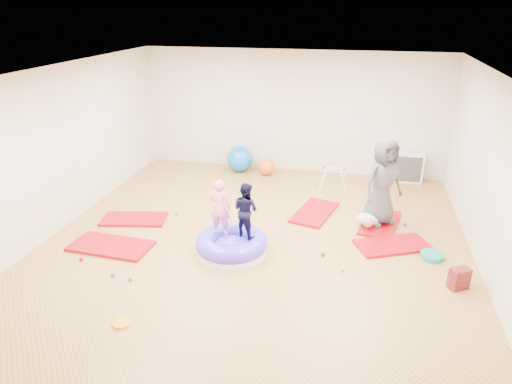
# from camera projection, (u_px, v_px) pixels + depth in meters

# --- Properties ---
(room) EXTENTS (7.01, 8.01, 2.81)m
(room) POSITION_uv_depth(u_px,v_px,m) (252.00, 169.00, 6.95)
(room) COLOR #A47949
(room) RESTS_ON ground
(gym_mat_front_left) EXTENTS (1.36, 0.73, 0.06)m
(gym_mat_front_left) POSITION_uv_depth(u_px,v_px,m) (111.00, 246.00, 7.53)
(gym_mat_front_left) COLOR #A70F11
(gym_mat_front_left) RESTS_ON ground
(gym_mat_mid_left) EXTENTS (1.25, 0.79, 0.05)m
(gym_mat_mid_left) POSITION_uv_depth(u_px,v_px,m) (134.00, 219.00, 8.48)
(gym_mat_mid_left) COLOR #A70F11
(gym_mat_mid_left) RESTS_ON ground
(gym_mat_center_back) EXTENTS (0.88, 1.32, 0.05)m
(gym_mat_center_back) POSITION_uv_depth(u_px,v_px,m) (315.00, 212.00, 8.75)
(gym_mat_center_back) COLOR #A70F11
(gym_mat_center_back) RESTS_ON ground
(gym_mat_right) EXTENTS (1.33, 1.04, 0.05)m
(gym_mat_right) POSITION_uv_depth(u_px,v_px,m) (393.00, 245.00, 7.56)
(gym_mat_right) COLOR #A70F11
(gym_mat_right) RESTS_ON ground
(gym_mat_rear_right) EXTENTS (0.82, 1.30, 0.05)m
(gym_mat_rear_right) POSITION_uv_depth(u_px,v_px,m) (380.00, 223.00, 8.32)
(gym_mat_rear_right) COLOR #A70F11
(gym_mat_rear_right) RESTS_ON ground
(inflatable_cushion) EXTENTS (1.17, 1.17, 0.37)m
(inflatable_cushion) POSITION_uv_depth(u_px,v_px,m) (232.00, 245.00, 7.34)
(inflatable_cushion) COLOR white
(inflatable_cushion) RESTS_ON ground
(child_pink) EXTENTS (0.34, 0.23, 0.94)m
(child_pink) POSITION_uv_depth(u_px,v_px,m) (220.00, 204.00, 7.18)
(child_pink) COLOR pink
(child_pink) RESTS_ON inflatable_cushion
(child_navy) EXTENTS (0.55, 0.50, 0.90)m
(child_navy) POSITION_uv_depth(u_px,v_px,m) (246.00, 207.00, 7.14)
(child_navy) COLOR black
(child_navy) RESTS_ON inflatable_cushion
(adult_caregiver) EXTENTS (0.92, 0.88, 1.58)m
(adult_caregiver) POSITION_uv_depth(u_px,v_px,m) (383.00, 182.00, 8.00)
(adult_caregiver) COLOR #424249
(adult_caregiver) RESTS_ON gym_mat_rear_right
(infant) EXTENTS (0.40, 0.41, 0.24)m
(infant) POSITION_uv_depth(u_px,v_px,m) (368.00, 220.00, 8.11)
(infant) COLOR #A5C6E9
(infant) RESTS_ON gym_mat_rear_right
(ball_pit_balls) EXTENTS (5.10, 3.45, 0.06)m
(ball_pit_balls) POSITION_uv_depth(u_px,v_px,m) (244.00, 245.00, 7.56)
(ball_pit_balls) COLOR #BA0306
(ball_pit_balls) RESTS_ON ground
(exercise_ball_blue) EXTENTS (0.62, 0.62, 0.62)m
(exercise_ball_blue) POSITION_uv_depth(u_px,v_px,m) (240.00, 159.00, 10.84)
(exercise_ball_blue) COLOR blue
(exercise_ball_blue) RESTS_ON ground
(exercise_ball_orange) EXTENTS (0.41, 0.41, 0.41)m
(exercise_ball_orange) POSITION_uv_depth(u_px,v_px,m) (267.00, 166.00, 10.65)
(exercise_ball_orange) COLOR #D55A1B
(exercise_ball_orange) RESTS_ON ground
(infant_play_gym) EXTENTS (0.60, 0.57, 0.46)m
(infant_play_gym) POSITION_uv_depth(u_px,v_px,m) (334.00, 174.00, 9.87)
(infant_play_gym) COLOR silver
(infant_play_gym) RESTS_ON ground
(cube_shelf) EXTENTS (0.67, 0.33, 0.67)m
(cube_shelf) POSITION_uv_depth(u_px,v_px,m) (407.00, 167.00, 10.22)
(cube_shelf) COLOR silver
(cube_shelf) RESTS_ON ground
(balance_disc) EXTENTS (0.37, 0.37, 0.08)m
(balance_disc) POSITION_uv_depth(u_px,v_px,m) (432.00, 256.00, 7.22)
(balance_disc) COLOR #137B6A
(balance_disc) RESTS_ON ground
(backpack) EXTENTS (0.32, 0.29, 0.31)m
(backpack) POSITION_uv_depth(u_px,v_px,m) (459.00, 279.00, 6.42)
(backpack) COLOR #B82B2A
(backpack) RESTS_ON ground
(yellow_toy) EXTENTS (0.22, 0.22, 0.03)m
(yellow_toy) POSITION_uv_depth(u_px,v_px,m) (122.00, 323.00, 5.74)
(yellow_toy) COLOR #F0A412
(yellow_toy) RESTS_ON ground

